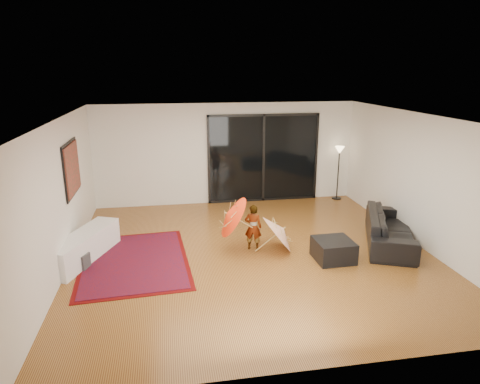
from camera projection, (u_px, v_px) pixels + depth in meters
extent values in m
plane|color=#9A652A|center=(252.00, 253.00, 8.55)|extent=(7.00, 7.00, 0.00)
plane|color=white|center=(254.00, 117.00, 7.80)|extent=(7.00, 7.00, 0.00)
plane|color=silver|center=(227.00, 154.00, 11.49)|extent=(7.00, 0.00, 7.00)
plane|color=silver|center=(315.00, 270.00, 4.87)|extent=(7.00, 0.00, 7.00)
plane|color=silver|center=(60.00, 198.00, 7.60)|extent=(0.00, 7.00, 7.00)
plane|color=silver|center=(420.00, 181.00, 8.76)|extent=(0.00, 7.00, 7.00)
cube|color=black|center=(263.00, 158.00, 11.67)|extent=(3.00, 0.04, 2.40)
cube|color=black|center=(264.00, 115.00, 11.32)|extent=(3.06, 0.06, 0.06)
cube|color=black|center=(263.00, 199.00, 11.98)|extent=(3.06, 0.06, 0.06)
cube|color=black|center=(263.00, 158.00, 11.65)|extent=(0.06, 0.06, 2.40)
cube|color=black|center=(71.00, 169.00, 8.47)|extent=(0.02, 1.28, 1.08)
cube|color=#1C462C|center=(72.00, 169.00, 8.47)|extent=(0.03, 1.18, 0.98)
cube|color=white|center=(84.00, 247.00, 8.21)|extent=(1.18, 1.96, 0.53)
cube|color=#424244|center=(81.00, 261.00, 7.86)|extent=(0.32, 0.32, 0.29)
cube|color=#530707|center=(134.00, 261.00, 8.19)|extent=(2.18, 2.92, 0.01)
cube|color=maroon|center=(134.00, 261.00, 8.19)|extent=(2.01, 2.75, 0.02)
imported|color=black|center=(390.00, 228.00, 8.96)|extent=(1.73, 2.45, 0.67)
cube|color=black|center=(333.00, 250.00, 8.22)|extent=(0.72, 0.72, 0.40)
cylinder|color=black|center=(336.00, 198.00, 12.14)|extent=(0.26, 0.26, 0.03)
cylinder|color=black|center=(338.00, 175.00, 11.95)|extent=(0.03, 0.03, 1.38)
cone|color=#FFD899|center=(340.00, 150.00, 11.75)|extent=(0.26, 0.26, 0.20)
imported|color=#999999|center=(253.00, 227.00, 8.64)|extent=(0.40, 0.33, 0.95)
cone|color=#FF350D|center=(226.00, 217.00, 8.43)|extent=(0.62, 0.89, 0.84)
cylinder|color=#A48646|center=(227.00, 233.00, 8.52)|extent=(0.43, 0.02, 0.29)
cylinder|color=#A48646|center=(226.00, 212.00, 8.40)|extent=(0.06, 0.02, 0.05)
cone|color=silver|center=(284.00, 227.00, 8.59)|extent=(0.70, 0.89, 0.82)
cylinder|color=#A48646|center=(283.00, 244.00, 8.69)|extent=(0.45, 0.02, 0.36)
cylinder|color=#A48646|center=(284.00, 221.00, 8.55)|extent=(0.05, 0.02, 0.05)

